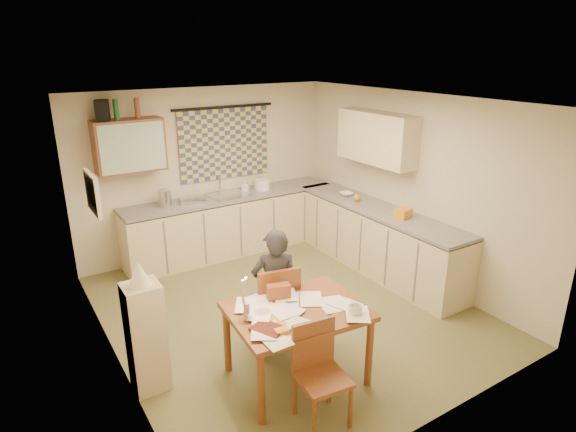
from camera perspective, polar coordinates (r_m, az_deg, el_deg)
floor at (r=6.01m, az=-0.18°, el=-11.04°), size 4.00×4.50×0.02m
ceiling at (r=5.21m, az=-0.21°, el=13.60°), size 4.00×4.50×0.02m
wall_back at (r=7.41m, az=-9.61°, el=5.20°), size 4.00×0.02×2.50m
wall_front at (r=3.92m, az=17.99°, el=-8.78°), size 4.00×0.02×2.50m
wall_left at (r=4.79m, az=-20.99°, el=-3.87°), size 0.02×4.50×2.50m
wall_right at (r=6.73m, az=14.46°, el=3.38°), size 0.02×4.50×2.50m
window_blind at (r=7.41m, az=-7.52°, el=8.47°), size 1.45×0.03×1.05m
curtain_rod at (r=7.31m, az=-7.64°, el=12.68°), size 1.60×0.04×0.04m
wall_cabinet at (r=6.77m, az=-18.29°, el=7.92°), size 0.90×0.34×0.70m
wall_cabinet_glass at (r=6.61m, az=-17.91°, el=7.70°), size 0.84×0.02×0.64m
upper_cabinet_right at (r=6.85m, az=10.48°, el=9.12°), size 0.34×1.30×0.70m
framed_print at (r=5.03m, az=-22.15°, el=2.51°), size 0.04×0.50×0.40m
print_canvas at (r=5.03m, az=-21.88°, el=2.56°), size 0.01×0.42×0.32m
counter_back at (r=7.47m, az=-6.67°, el=-0.96°), size 3.30×0.62×0.92m
counter_right at (r=6.96m, az=10.46°, el=-2.73°), size 0.62×2.95×0.92m
stove at (r=6.32m, az=16.83°, el=-5.91°), size 0.55×0.55×0.85m
sink at (r=7.32m, az=-6.98°, el=2.14°), size 0.59×0.50×0.10m
tap at (r=7.40m, az=-8.08°, el=3.74°), size 0.04×0.04×0.28m
dish_rack at (r=7.08m, az=-11.28°, el=1.90°), size 0.42×0.38×0.06m
kettle at (r=6.93m, az=-14.39°, el=2.05°), size 0.22×0.22×0.24m
mixing_bowl at (r=7.54m, az=-3.09°, el=3.72°), size 0.31×0.31×0.16m
soap_bottle at (r=7.46m, az=-5.11°, el=3.53°), size 0.14×0.14×0.17m
bowl at (r=7.30m, az=6.93°, el=2.61°), size 0.25×0.25×0.05m
orange_bag at (r=6.48m, az=13.47°, el=0.34°), size 0.25×0.21×0.12m
fruit_orange at (r=7.04m, az=8.18°, el=2.14°), size 0.10×0.10×0.10m
speaker at (r=6.64m, az=-21.16°, el=11.60°), size 0.22×0.24×0.26m
bottle_green at (r=6.68m, az=-19.71°, el=11.80°), size 0.08×0.08×0.26m
bottle_brown at (r=6.74m, az=-17.45°, el=12.11°), size 0.09×0.09×0.26m
dining_table at (r=4.73m, az=1.03°, el=-14.85°), size 1.30×1.04×0.75m
chair_far at (r=5.20m, az=-1.64°, el=-12.37°), size 0.53×0.53×0.98m
chair_near at (r=4.34m, az=3.98°, el=-20.19°), size 0.45×0.45×0.88m
person at (r=5.02m, az=-1.51°, el=-8.75°), size 0.73×0.69×1.34m
shelf_stand at (r=4.70m, az=-16.46°, el=-13.65°), size 0.32×0.30×1.07m
lampshade at (r=4.39m, az=-17.26°, el=-6.53°), size 0.20×0.20×0.22m
letter_rack at (r=4.64m, az=-1.13°, el=-9.04°), size 0.24×0.16×0.16m
mug at (r=4.46m, az=7.97°, el=-10.99°), size 0.13×0.13×0.10m
magazine at (r=4.15m, az=-3.19°, el=-13.89°), size 0.42×0.43×0.03m
book at (r=4.29m, az=-2.92°, el=-12.69°), size 0.19×0.25×0.02m
orange_box at (r=4.18m, az=-0.73°, el=-13.50°), size 0.13×0.09×0.04m
eyeglasses at (r=4.39m, az=4.70°, el=-11.94°), size 0.14×0.08×0.02m
candle_holder at (r=4.33m, az=-4.89°, el=-11.23°), size 0.07×0.07×0.18m
candle at (r=4.23m, az=-5.34°, el=-8.92°), size 0.03×0.03×0.22m
candle_flame at (r=4.18m, az=-5.02°, el=-7.33°), size 0.02×0.02×0.02m
papers at (r=4.47m, az=-0.15°, el=-11.19°), size 1.19×1.04×0.03m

